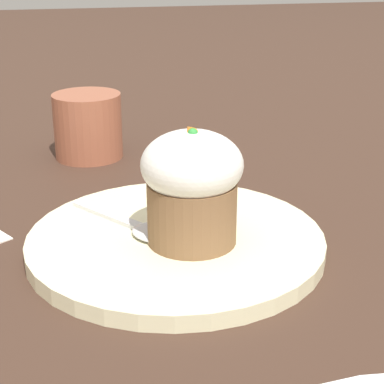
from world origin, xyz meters
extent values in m
plane|color=#3D281E|center=(0.00, 0.00, 0.00)|extent=(4.00, 4.00, 0.00)
cylinder|color=beige|center=(0.00, 0.00, 0.01)|extent=(0.25, 0.25, 0.01)
cylinder|color=brown|center=(-0.01, -0.01, 0.04)|extent=(0.07, 0.07, 0.05)
ellipsoid|color=white|center=(-0.01, -0.01, 0.08)|extent=(0.08, 0.08, 0.05)
cone|color=orange|center=(-0.01, -0.01, 0.11)|extent=(0.02, 0.01, 0.01)
sphere|color=green|center=(-0.02, -0.01, 0.11)|extent=(0.01, 0.01, 0.01)
cube|color=silver|center=(0.05, 0.05, 0.02)|extent=(0.08, 0.06, 0.00)
ellipsoid|color=silver|center=(0.00, 0.02, 0.02)|extent=(0.06, 0.05, 0.01)
cylinder|color=#9E563D|center=(0.26, 0.05, 0.04)|extent=(0.08, 0.08, 0.08)
torus|color=#9E563D|center=(0.31, 0.05, 0.04)|extent=(0.05, 0.01, 0.05)
camera|label=1|loc=(-0.48, 0.09, 0.24)|focal=60.00mm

